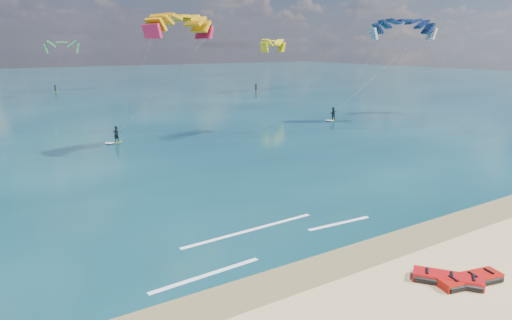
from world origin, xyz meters
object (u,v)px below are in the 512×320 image
at_px(packed_kite_left, 469,284).
at_px(kitesurfer_main, 147,76).
at_px(kitesurfer_far, 369,65).
at_px(packed_kite_mid, 447,283).

height_order(packed_kite_left, kitesurfer_main, kitesurfer_main).
xyz_separation_m(kitesurfer_main, kitesurfer_far, (28.14, -0.45, 0.32)).
height_order(kitesurfer_main, kitesurfer_far, kitesurfer_far).
xyz_separation_m(packed_kite_left, kitesurfer_main, (-2.05, 31.86, 6.71)).
distance_m(packed_kite_mid, kitesurfer_main, 32.09).
bearing_deg(packed_kite_left, kitesurfer_main, 106.60).
xyz_separation_m(packed_kite_mid, kitesurfer_main, (-1.35, 31.35, 6.71)).
distance_m(packed_kite_left, packed_kite_mid, 0.87).
bearing_deg(kitesurfer_far, kitesurfer_main, -175.47).
relative_size(packed_kite_left, kitesurfer_far, 0.22).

